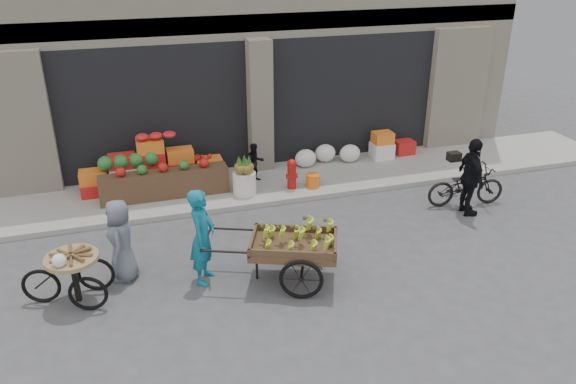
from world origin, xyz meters
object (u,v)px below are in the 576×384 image
object	(u,v)px
orange_bucket	(313,180)
seated_person	(255,163)
fire_hydrant	(292,173)
cyclist	(471,177)
tricycle_cart	(73,271)
banana_cart	(291,243)
vendor_grey	(121,240)
pineapple_bin	(244,183)
bicycle	(466,186)
vendor_woman	(202,237)

from	to	relation	value
orange_bucket	seated_person	world-z (taller)	seated_person
fire_hydrant	orange_bucket	world-z (taller)	fire_hydrant
fire_hydrant	cyclist	xyz separation A→B (m)	(3.25, -2.11, 0.34)
fire_hydrant	tricycle_cart	xyz separation A→B (m)	(-4.60, -2.97, 0.06)
tricycle_cart	fire_hydrant	bearing A→B (deg)	44.91
orange_bucket	seated_person	distance (m)	1.42
banana_cart	vendor_grey	world-z (taller)	vendor_grey
seated_person	orange_bucket	bearing A→B (deg)	-40.26
fire_hydrant	tricycle_cart	bearing A→B (deg)	-147.13
tricycle_cart	cyclist	distance (m)	7.91
fire_hydrant	pineapple_bin	bearing A→B (deg)	177.40
bicycle	tricycle_cart	bearing A→B (deg)	107.41
seated_person	banana_cart	size ratio (longest dim) A/B	0.35
vendor_grey	tricycle_cart	bearing A→B (deg)	-47.80
orange_bucket	vendor_grey	bearing A→B (deg)	-150.53
seated_person	vendor_woman	bearing A→B (deg)	-126.51
banana_cart	orange_bucket	bearing A→B (deg)	86.62
fire_hydrant	banana_cart	distance (m)	3.62
seated_person	vendor_grey	size ratio (longest dim) A/B	0.63
vendor_woman	cyclist	xyz separation A→B (m)	(5.77, 0.87, -0.01)
orange_bucket	vendor_woman	bearing A→B (deg)	-135.75
orange_bucket	vendor_woman	size ratio (longest dim) A/B	0.19
orange_bucket	cyclist	distance (m)	3.49
pineapple_bin	cyclist	size ratio (longest dim) A/B	0.31
pineapple_bin	fire_hydrant	xyz separation A→B (m)	(1.10, -0.05, 0.13)
seated_person	vendor_woman	world-z (taller)	vendor_woman
pineapple_bin	vendor_woman	size ratio (longest dim) A/B	0.30
seated_person	fire_hydrant	bearing A→B (deg)	-52.88
cyclist	tricycle_cart	bearing A→B (deg)	104.76
fire_hydrant	cyclist	size ratio (longest dim) A/B	0.42
fire_hydrant	vendor_grey	xyz separation A→B (m)	(-3.83, -2.49, 0.23)
banana_cart	cyclist	xyz separation A→B (m)	(4.36, 1.33, 0.09)
orange_bucket	bicycle	world-z (taller)	bicycle
vendor_grey	banana_cart	bearing A→B (deg)	81.31
pineapple_bin	vendor_grey	xyz separation A→B (m)	(-2.73, -2.54, 0.37)
fire_hydrant	vendor_grey	world-z (taller)	vendor_grey
bicycle	pineapple_bin	bearing A→B (deg)	77.36
vendor_woman	bicycle	xyz separation A→B (m)	(5.97, 1.27, -0.41)
pineapple_bin	cyclist	world-z (taller)	cyclist
tricycle_cart	cyclist	bearing A→B (deg)	18.30
banana_cart	vendor_grey	xyz separation A→B (m)	(-2.72, 0.94, -0.01)
vendor_grey	orange_bucket	bearing A→B (deg)	129.94
seated_person	vendor_woman	xyz separation A→B (m)	(-1.81, -3.64, 0.27)
pineapple_bin	seated_person	world-z (taller)	seated_person
banana_cart	cyclist	world-z (taller)	cyclist
vendor_woman	tricycle_cart	bearing A→B (deg)	113.96
fire_hydrant	orange_bucket	size ratio (longest dim) A/B	2.22
fire_hydrant	seated_person	distance (m)	0.96
vendor_grey	fire_hydrant	bearing A→B (deg)	133.57
pineapple_bin	bicycle	xyz separation A→B (m)	(4.55, -1.76, 0.08)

